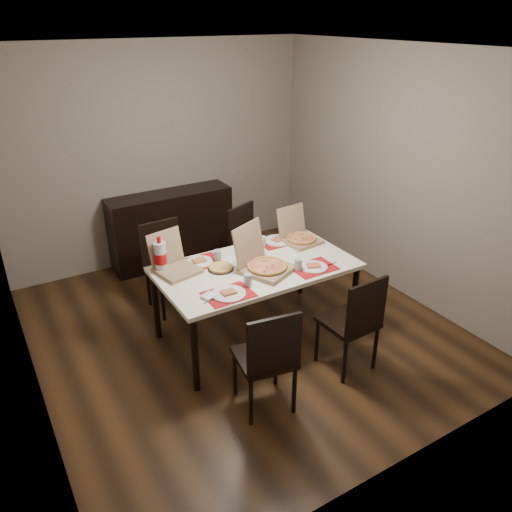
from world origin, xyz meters
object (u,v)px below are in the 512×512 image
at_px(chair_near_left, 268,357).
at_px(chair_near_right, 355,320).
at_px(sideboard, 172,228).
at_px(chair_far_right, 249,243).
at_px(chair_far_left, 166,262).
at_px(dip_bowl, 256,257).
at_px(dining_table, 256,272).
at_px(pizza_box_center, 264,264).
at_px(soda_bottle, 160,257).

xyz_separation_m(chair_near_left, chair_near_right, (0.90, 0.05, 0.00)).
height_order(sideboard, chair_far_right, chair_far_right).
height_order(chair_far_left, dip_bowl, chair_far_left).
distance_m(dining_table, chair_near_left, 1.05).
xyz_separation_m(chair_far_right, pizza_box_center, (-0.44, -1.03, 0.30)).
relative_size(chair_near_right, chair_far_left, 1.00).
distance_m(chair_near_right, chair_far_left, 2.07).
distance_m(chair_near_left, dip_bowl, 1.21).
xyz_separation_m(dining_table, chair_near_left, (-0.45, -0.94, -0.17)).
distance_m(chair_near_left, chair_near_right, 0.90).
distance_m(chair_near_right, pizza_box_center, 0.93).
height_order(sideboard, chair_near_right, chair_near_right).
bearing_deg(dining_table, sideboard, 92.07).
relative_size(sideboard, chair_near_left, 1.61).
height_order(chair_far_left, pizza_box_center, pizza_box_center).
height_order(chair_far_right, pizza_box_center, pizza_box_center).
relative_size(chair_far_right, dip_bowl, 7.14).
xyz_separation_m(sideboard, chair_near_left, (-0.39, -2.86, 0.06)).
height_order(sideboard, chair_near_left, chair_near_left).
distance_m(dip_bowl, soda_bottle, 0.89).
distance_m(chair_near_right, soda_bottle, 1.78).
xyz_separation_m(sideboard, chair_near_right, (0.51, -2.81, 0.06)).
relative_size(sideboard, chair_far_right, 1.61).
xyz_separation_m(sideboard, soda_bottle, (-0.72, -1.58, 0.44)).
xyz_separation_m(chair_near_left, pizza_box_center, (0.47, 0.82, 0.30)).
relative_size(chair_near_left, soda_bottle, 2.75).
distance_m(chair_near_left, soda_bottle, 1.37).
xyz_separation_m(chair_near_left, dip_bowl, (0.53, 1.06, 0.25)).
xyz_separation_m(dining_table, dip_bowl, (0.07, 0.12, 0.08)).
bearing_deg(sideboard, dip_bowl, -85.53).
bearing_deg(soda_bottle, chair_far_left, 66.54).
xyz_separation_m(chair_near_right, chair_far_right, (0.02, 1.81, 0.00)).
height_order(chair_far_right, soda_bottle, soda_bottle).
relative_size(chair_far_left, chair_far_right, 1.00).
bearing_deg(dining_table, chair_near_right, -63.61).
xyz_separation_m(chair_near_left, chair_far_right, (0.91, 1.85, 0.00)).
bearing_deg(chair_near_right, chair_near_left, -176.91).
height_order(chair_near_right, chair_far_left, same).
bearing_deg(chair_far_left, pizza_box_center, -63.36).
distance_m(chair_far_right, pizza_box_center, 1.16).
height_order(dining_table, chair_near_left, chair_near_left).
bearing_deg(soda_bottle, dip_bowl, -14.10).
relative_size(chair_far_right, pizza_box_center, 1.63).
distance_m(dining_table, soda_bottle, 0.88).
xyz_separation_m(chair_near_left, soda_bottle, (-0.33, 1.27, 0.38)).
distance_m(sideboard, chair_near_right, 2.85).
distance_m(sideboard, dip_bowl, 1.83).
xyz_separation_m(chair_near_right, pizza_box_center, (-0.43, 0.77, 0.30)).
xyz_separation_m(chair_far_left, pizza_box_center, (0.53, -1.07, 0.30)).
bearing_deg(dip_bowl, sideboard, 94.47).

